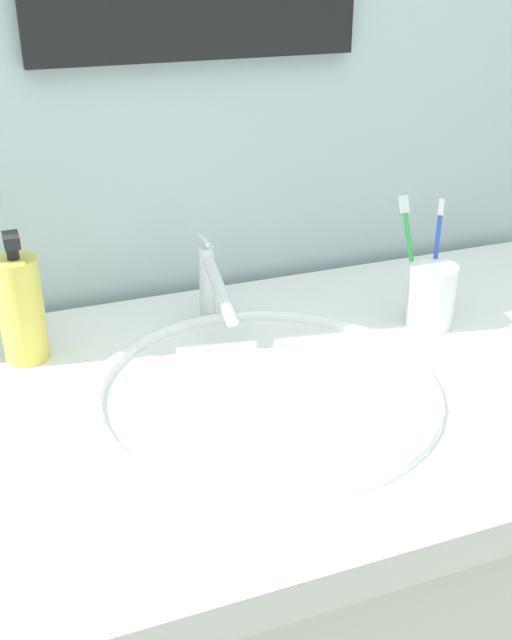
{
  "coord_description": "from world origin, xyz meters",
  "views": [
    {
      "loc": [
        -0.35,
        -0.81,
        1.41
      ],
      "look_at": [
        -0.03,
        0.02,
        0.97
      ],
      "focal_mm": 43.58,
      "sensor_mm": 36.0,
      "label": 1
    }
  ],
  "objects_px": {
    "toothbrush_blue": "(436,251)",
    "toothbrush_green": "(410,251)",
    "soap_dispenser": "(21,308)",
    "faucet": "(212,284)",
    "toothbrush_cup": "(431,295)"
  },
  "relations": [
    {
      "from": "toothbrush_cup",
      "to": "soap_dispenser",
      "type": "relative_size",
      "value": 0.51
    },
    {
      "from": "toothbrush_blue",
      "to": "toothbrush_cup",
      "type": "bearing_deg",
      "value": -126.15
    },
    {
      "from": "faucet",
      "to": "soap_dispenser",
      "type": "height_order",
      "value": "soap_dispenser"
    },
    {
      "from": "toothbrush_blue",
      "to": "soap_dispenser",
      "type": "distance_m",
      "value": 0.6
    },
    {
      "from": "faucet",
      "to": "toothbrush_cup",
      "type": "xyz_separation_m",
      "value": [
        0.3,
        -0.12,
        -0.02
      ]
    },
    {
      "from": "toothbrush_cup",
      "to": "toothbrush_green",
      "type": "xyz_separation_m",
      "value": [
        -0.02,
        0.03,
        0.06
      ]
    },
    {
      "from": "toothbrush_green",
      "to": "toothbrush_blue",
      "type": "bearing_deg",
      "value": -7.7
    },
    {
      "from": "toothbrush_blue",
      "to": "toothbrush_green",
      "type": "distance_m",
      "value": 0.04
    },
    {
      "from": "faucet",
      "to": "soap_dispenser",
      "type": "relative_size",
      "value": 0.87
    },
    {
      "from": "toothbrush_cup",
      "to": "toothbrush_blue",
      "type": "bearing_deg",
      "value": 53.85
    },
    {
      "from": "faucet",
      "to": "soap_dispenser",
      "type": "xyz_separation_m",
      "value": [
        -0.27,
        -0.01,
        0.01
      ]
    },
    {
      "from": "faucet",
      "to": "toothbrush_cup",
      "type": "height_order",
      "value": "faucet"
    },
    {
      "from": "toothbrush_green",
      "to": "soap_dispenser",
      "type": "distance_m",
      "value": 0.56
    },
    {
      "from": "faucet",
      "to": "toothbrush_blue",
      "type": "distance_m",
      "value": 0.34
    },
    {
      "from": "faucet",
      "to": "toothbrush_blue",
      "type": "bearing_deg",
      "value": -16.41
    }
  ]
}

